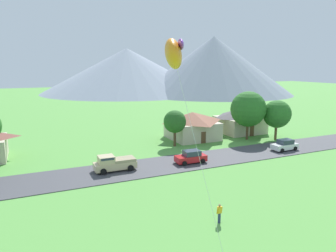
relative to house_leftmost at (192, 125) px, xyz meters
The scene contains 13 objects.
road_strip 19.08m from the house_leftmost, 140.54° to the right, with size 160.00×7.31×0.08m, color #424247.
mountain_far_west_ridge 104.14m from the house_leftmost, 79.53° to the left, with size 82.95×82.95×21.53m, color gray.
mountain_west_ridge 96.24m from the house_leftmost, 55.51° to the left, with size 72.91×72.91×26.62m, color gray.
house_leftmost is the anchor object (origin of this frame).
house_right_center 11.15m from the house_leftmost, ahead, with size 8.54×8.21×4.72m.
tree_left_of_center 6.56m from the house_leftmost, 145.51° to the right, with size 3.69×3.69×5.94m.
tree_right_of_center 10.21m from the house_leftmost, 28.33° to the right, with size 6.24×6.24×8.62m.
tree_near_right 14.99m from the house_leftmost, 27.27° to the right, with size 4.90×4.90×7.07m.
parked_car_red_west_end 14.67m from the house_leftmost, 119.38° to the right, with size 4.26×2.20×1.68m.
parked_car_white_mid_west 16.05m from the house_leftmost, 54.93° to the right, with size 4.23×2.13×1.68m.
pickup_truck_sand_west_side 21.03m from the house_leftmost, 146.41° to the right, with size 5.21×2.34×1.99m.
kite_flyer_with_kite 37.82m from the house_leftmost, 120.58° to the right, with size 3.02×6.02×14.64m.
watcher_person 30.86m from the house_leftmost, 114.46° to the right, with size 0.56×0.24×1.68m.
Camera 1 is at (-11.92, -5.46, 12.94)m, focal length 33.14 mm.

